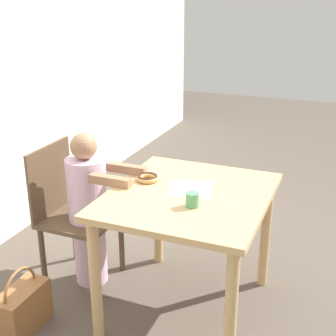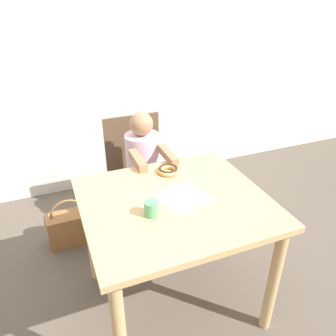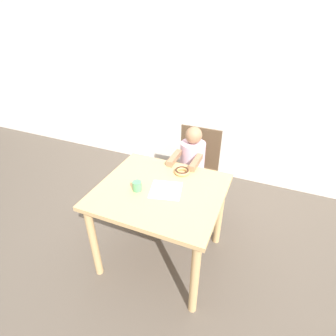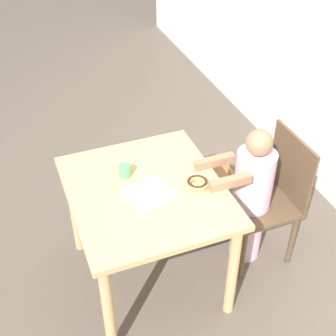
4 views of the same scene
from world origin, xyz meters
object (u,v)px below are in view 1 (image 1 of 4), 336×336
(chair, at_px, (71,212))
(handbag, at_px, (23,308))
(donut, at_px, (148,178))
(cup, at_px, (192,200))
(child_figure, at_px, (89,210))

(chair, xyz_separation_m, handbag, (-0.55, -0.02, -0.32))
(handbag, bearing_deg, donut, -40.28)
(chair, height_order, cup, chair)
(child_figure, bearing_deg, cup, -104.66)
(chair, bearing_deg, cup, -102.56)
(chair, height_order, donut, chair)
(chair, xyz_separation_m, cup, (-0.19, -0.86, 0.32))
(child_figure, bearing_deg, handbag, 168.72)
(chair, distance_m, handbag, 0.64)
(chair, distance_m, cup, 0.93)
(donut, distance_m, handbag, 0.98)
(child_figure, bearing_deg, donut, -84.92)
(child_figure, relative_size, cup, 13.12)
(handbag, distance_m, cup, 1.11)
(donut, relative_size, cup, 1.71)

